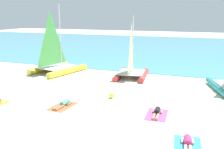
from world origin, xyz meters
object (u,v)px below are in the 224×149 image
(sailboat_yellow, at_px, (57,63))
(sunbather_rightmost, at_px, (188,143))
(towel_center_right, at_px, (157,115))
(towel_center_left, at_px, (63,106))
(beach_ball, at_px, (112,95))
(sunbather_center_right, at_px, (157,112))
(sailboat_red, at_px, (131,69))
(towel_rightmost, at_px, (188,146))
(sunbather_center_left, at_px, (63,104))

(sailboat_yellow, xyz_separation_m, sunbather_rightmost, (12.67, -10.02, -0.80))
(sailboat_yellow, relative_size, towel_center_right, 3.28)
(sunbather_rightmost, bearing_deg, sailboat_yellow, 134.70)
(towel_center_left, distance_m, beach_ball, 3.29)
(towel_center_left, height_order, towel_center_right, same)
(sailboat_yellow, bearing_deg, sunbather_center_right, -20.63)
(sailboat_red, relative_size, sunbather_center_right, 3.32)
(sailboat_yellow, xyz_separation_m, beach_ball, (7.46, -5.27, -0.75))
(sunbather_center_right, relative_size, towel_rightmost, 0.82)
(towel_center_right, relative_size, sunbather_rightmost, 1.21)
(sunbather_center_left, xyz_separation_m, beach_ball, (2.13, 2.43, 0.05))
(sailboat_red, height_order, towel_center_left, sailboat_red)
(sailboat_yellow, distance_m, towel_center_right, 12.94)
(sailboat_yellow, bearing_deg, sunbather_rightmost, -25.80)
(sailboat_yellow, xyz_separation_m, towel_rightmost, (12.67, -10.08, -0.92))
(beach_ball, bearing_deg, sailboat_yellow, 144.79)
(sunbather_rightmost, bearing_deg, sailboat_red, 111.09)
(sunbather_center_right, bearing_deg, beach_ball, 147.67)
(sailboat_yellow, height_order, towel_center_left, sailboat_yellow)
(towel_center_left, height_order, beach_ball, beach_ball)
(towel_rightmost, distance_m, sunbather_rightmost, 0.14)
(sailboat_yellow, relative_size, towel_rightmost, 3.28)
(towel_center_right, relative_size, sunbather_center_right, 1.21)
(towel_center_right, height_order, towel_rightmost, same)
(sunbather_center_right, distance_m, sunbather_rightmost, 3.53)
(sailboat_red, height_order, sunbather_center_left, sailboat_red)
(sailboat_red, bearing_deg, sunbather_rightmost, -69.77)
(sailboat_yellow, height_order, towel_center_right, sailboat_yellow)
(sailboat_red, distance_m, sunbather_rightmost, 12.02)
(towel_center_left, distance_m, towel_rightmost, 7.71)
(towel_center_left, height_order, sunbather_rightmost, sunbather_rightmost)
(sunbather_center_right, height_order, sunbather_rightmost, same)
(towel_center_left, bearing_deg, sailboat_yellow, 124.47)
(sunbather_rightmost, bearing_deg, towel_center_left, 155.94)
(towel_rightmost, bearing_deg, sunbather_center_left, 161.97)
(sailboat_yellow, bearing_deg, sunbather_center_left, -42.75)
(sunbather_center_left, relative_size, sunbather_rightmost, 1.00)
(towel_center_right, relative_size, beach_ball, 5.23)
(towel_center_left, relative_size, sunbather_rightmost, 1.21)
(sailboat_yellow, relative_size, sunbather_center_right, 3.98)
(sunbather_center_right, xyz_separation_m, beach_ball, (-3.31, 1.77, 0.05))
(towel_rightmost, bearing_deg, towel_center_left, 162.45)
(sailboat_red, height_order, beach_ball, sailboat_red)
(sunbather_center_left, xyz_separation_m, sunbather_center_right, (5.44, 0.66, 0.00))
(towel_center_left, distance_m, towel_center_right, 5.49)
(towel_center_left, height_order, towel_rightmost, same)
(sunbather_center_left, bearing_deg, towel_center_left, -90.00)
(sunbather_center_right, bearing_deg, towel_center_left, -176.59)
(sailboat_red, xyz_separation_m, sunbather_center_left, (-1.69, -8.27, -0.64))
(towel_center_left, height_order, sunbather_center_left, sunbather_center_left)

